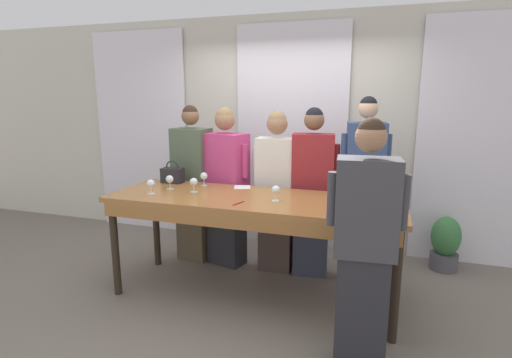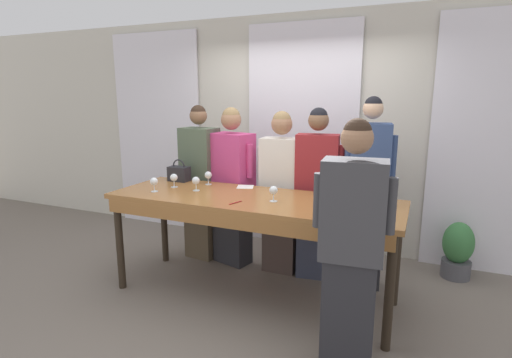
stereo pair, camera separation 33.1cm
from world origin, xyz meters
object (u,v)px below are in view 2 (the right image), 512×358
(handbag, at_px, (179,173))
(host_pouring, at_px, (351,250))
(wine_glass_center_mid, at_px, (154,182))
(guest_cream_sweater, at_px, (281,191))
(wine_glass_center_right, at_px, (196,181))
(guest_striped_shirt, at_px, (316,193))
(wine_glass_front_right, at_px, (345,202))
(guest_olive_jacket, at_px, (200,182))
(wine_glass_back_left, at_px, (208,175))
(potted_plant, at_px, (458,250))
(wine_glass_center_left, at_px, (274,191))
(guest_navy_coat, at_px, (368,193))
(wine_glass_front_left, at_px, (174,178))
(guest_pink_top, at_px, (232,187))
(tasting_bar, at_px, (251,208))
(wine_glass_front_mid, at_px, (342,188))
(wine_bottle, at_px, (381,192))

(handbag, bearing_deg, host_pouring, -27.23)
(wine_glass_center_mid, distance_m, guest_cream_sweater, 1.29)
(wine_glass_center_right, distance_m, guest_striped_shirt, 1.20)
(host_pouring, bearing_deg, guest_striped_shirt, 113.60)
(wine_glass_front_right, distance_m, guest_olive_jacket, 1.96)
(wine_glass_front_right, relative_size, guest_olive_jacket, 0.08)
(wine_glass_center_mid, height_order, wine_glass_back_left, same)
(handbag, relative_size, potted_plant, 0.39)
(wine_glass_center_left, bearing_deg, wine_glass_center_right, 174.64)
(guest_striped_shirt, bearing_deg, wine_glass_back_left, -162.13)
(wine_glass_front_right, height_order, wine_glass_center_left, same)
(wine_glass_center_mid, bearing_deg, guest_olive_jacket, 88.72)
(guest_striped_shirt, height_order, guest_navy_coat, guest_navy_coat)
(wine_glass_center_right, xyz_separation_m, host_pouring, (1.60, -0.72, -0.17))
(handbag, height_order, wine_glass_front_left, handbag)
(potted_plant, bearing_deg, guest_pink_top, -166.40)
(guest_olive_jacket, distance_m, host_pouring, 2.35)
(wine_glass_front_left, bearing_deg, tasting_bar, -5.61)
(wine_glass_back_left, xyz_separation_m, guest_navy_coat, (1.55, 0.34, -0.11))
(wine_glass_center_right, xyz_separation_m, guest_pink_top, (0.08, 0.61, -0.18))
(wine_glass_back_left, bearing_deg, wine_glass_front_mid, -0.92)
(wine_glass_front_mid, height_order, guest_cream_sweater, guest_cream_sweater)
(wine_glass_front_mid, relative_size, wine_glass_center_left, 1.00)
(wine_glass_front_mid, xyz_separation_m, wine_glass_center_left, (-0.52, -0.33, 0.00))
(wine_bottle, distance_m, guest_navy_coat, 0.48)
(guest_cream_sweater, bearing_deg, wine_glass_center_right, -136.32)
(tasting_bar, bearing_deg, guest_cream_sweater, 85.75)
(wine_glass_front_mid, height_order, guest_olive_jacket, guest_olive_jacket)
(wine_glass_center_left, relative_size, host_pouring, 0.08)
(handbag, bearing_deg, guest_olive_jacket, 76.80)
(wine_glass_center_right, xyz_separation_m, guest_olive_jacket, (-0.33, 0.61, -0.17))
(handbag, distance_m, wine_glass_front_right, 1.92)
(guest_navy_coat, bearing_deg, handbag, -170.93)
(wine_glass_center_right, height_order, wine_glass_back_left, same)
(guest_striped_shirt, relative_size, guest_navy_coat, 0.94)
(guest_pink_top, relative_size, guest_cream_sweater, 1.02)
(wine_glass_center_mid, distance_m, potted_plant, 3.14)
(guest_olive_jacket, relative_size, guest_striped_shirt, 1.01)
(wine_glass_center_left, relative_size, guest_cream_sweater, 0.08)
(tasting_bar, distance_m, wine_glass_front_mid, 0.82)
(handbag, bearing_deg, wine_glass_back_left, -4.55)
(tasting_bar, xyz_separation_m, guest_striped_shirt, (0.42, 0.66, 0.03))
(wine_glass_center_mid, height_order, guest_striped_shirt, guest_striped_shirt)
(wine_glass_front_left, bearing_deg, wine_glass_front_mid, 7.66)
(wine_glass_back_left, relative_size, host_pouring, 0.08)
(wine_glass_front_mid, bearing_deg, guest_navy_coat, 62.55)
(guest_olive_jacket, relative_size, guest_cream_sweater, 1.03)
(wine_glass_back_left, xyz_separation_m, guest_pink_top, (0.10, 0.34, -0.18))
(wine_glass_center_mid, relative_size, guest_olive_jacket, 0.08)
(guest_olive_jacket, bearing_deg, guest_navy_coat, -0.00)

